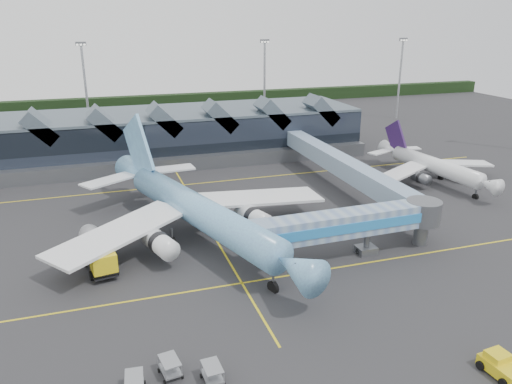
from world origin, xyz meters
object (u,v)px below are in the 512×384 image
object	(u,v)px
pushback_tug	(502,366)
main_airliner	(194,208)
regional_jet	(432,165)
jet_bridge	(361,223)
fuel_truck	(96,249)

from	to	relation	value
pushback_tug	main_airliner	bearing A→B (deg)	113.20
regional_jet	jet_bridge	xyz separation A→B (m)	(-26.72, -22.26, 1.21)
regional_jet	jet_bridge	bearing A→B (deg)	-147.06
main_airliner	pushback_tug	world-z (taller)	main_airliner
fuel_truck	pushback_tug	xyz separation A→B (m)	(31.04, -30.44, -1.22)
regional_jet	fuel_truck	size ratio (longest dim) A/B	2.59
main_airliner	jet_bridge	xyz separation A→B (m)	(18.28, -10.91, -0.06)
jet_bridge	regional_jet	bearing A→B (deg)	38.33
main_airliner	pushback_tug	xyz separation A→B (m)	(18.56, -34.11, -3.51)
jet_bridge	pushback_tug	xyz separation A→B (m)	(0.28, -23.21, -3.46)
jet_bridge	fuel_truck	world-z (taller)	jet_bridge
fuel_truck	jet_bridge	bearing A→B (deg)	-23.41
jet_bridge	fuel_truck	distance (m)	31.68
jet_bridge	main_airliner	bearing A→B (deg)	147.72
jet_bridge	fuel_truck	bearing A→B (deg)	165.31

